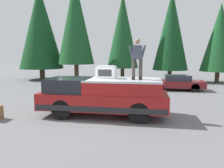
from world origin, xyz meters
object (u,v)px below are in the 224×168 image
(pickup_truck, at_px, (104,96))
(person_on_truck_bed, at_px, (137,58))
(compressor_unit, at_px, (106,72))
(parked_car_maroon, at_px, (176,83))

(pickup_truck, xyz_separation_m, person_on_truck_bed, (-0.08, -1.45, 1.68))
(compressor_unit, bearing_deg, pickup_truck, 150.23)
(pickup_truck, distance_m, person_on_truck_bed, 2.22)
(pickup_truck, relative_size, person_on_truck_bed, 3.28)
(person_on_truck_bed, distance_m, parked_car_maroon, 8.41)
(pickup_truck, height_order, compressor_unit, compressor_unit)
(parked_car_maroon, bearing_deg, pickup_truck, 151.80)
(person_on_truck_bed, xyz_separation_m, parked_car_maroon, (7.73, -2.66, -1.97))
(compressor_unit, distance_m, parked_car_maroon, 8.62)
(person_on_truck_bed, relative_size, parked_car_maroon, 0.41)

